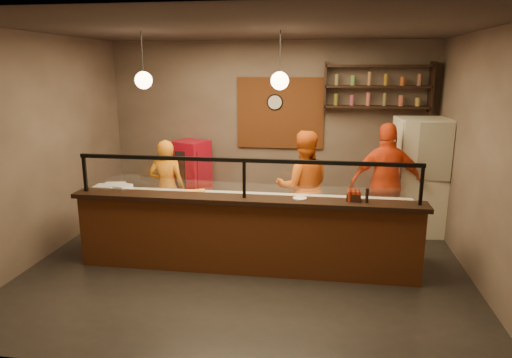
% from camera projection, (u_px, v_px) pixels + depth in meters
% --- Properties ---
extents(floor, '(6.00, 6.00, 0.00)m').
position_uv_depth(floor, '(248.00, 263.00, 6.53)').
color(floor, black).
rests_on(floor, ground).
extents(ceiling, '(6.00, 6.00, 0.00)m').
position_uv_depth(ceiling, '(247.00, 29.00, 5.77)').
color(ceiling, '#3D322F').
rests_on(ceiling, wall_back).
extents(wall_back, '(6.00, 0.00, 6.00)m').
position_uv_depth(wall_back, '(270.00, 129.00, 8.55)').
color(wall_back, '#746155').
rests_on(wall_back, floor).
extents(wall_left, '(0.00, 5.00, 5.00)m').
position_uv_depth(wall_left, '(43.00, 147.00, 6.58)').
color(wall_left, '#746155').
rests_on(wall_left, floor).
extents(wall_right, '(0.00, 5.00, 5.00)m').
position_uv_depth(wall_right, '(483.00, 159.00, 5.72)').
color(wall_right, '#746155').
rests_on(wall_right, floor).
extents(wall_front, '(6.00, 0.00, 6.00)m').
position_uv_depth(wall_front, '(198.00, 208.00, 3.75)').
color(wall_front, '#746155').
rests_on(wall_front, floor).
extents(brick_patch, '(1.60, 0.04, 1.30)m').
position_uv_depth(brick_patch, '(280.00, 113.00, 8.42)').
color(brick_patch, '#964A20').
rests_on(brick_patch, wall_back).
extents(service_counter, '(4.60, 0.25, 1.00)m').
position_uv_depth(service_counter, '(245.00, 238.00, 6.12)').
color(service_counter, '#964A20').
rests_on(service_counter, floor).
extents(counter_ledge, '(4.70, 0.37, 0.06)m').
position_uv_depth(counter_ledge, '(244.00, 200.00, 6.00)').
color(counter_ledge, black).
rests_on(counter_ledge, service_counter).
extents(worktop_cabinet, '(4.60, 0.75, 0.85)m').
position_uv_depth(worktop_cabinet, '(251.00, 230.00, 6.62)').
color(worktop_cabinet, gray).
rests_on(worktop_cabinet, floor).
extents(worktop, '(4.60, 0.75, 0.05)m').
position_uv_depth(worktop, '(250.00, 200.00, 6.52)').
color(worktop, silver).
rests_on(worktop, worktop_cabinet).
extents(sneeze_guard, '(4.50, 0.05, 0.52)m').
position_uv_depth(sneeze_guard, '(244.00, 175.00, 5.92)').
color(sneeze_guard, white).
rests_on(sneeze_guard, counter_ledge).
extents(wall_shelving, '(1.84, 0.28, 0.85)m').
position_uv_depth(wall_shelving, '(377.00, 87.00, 7.92)').
color(wall_shelving, black).
rests_on(wall_shelving, wall_back).
extents(wall_clock, '(0.30, 0.04, 0.30)m').
position_uv_depth(wall_clock, '(275.00, 102.00, 8.38)').
color(wall_clock, black).
rests_on(wall_clock, wall_back).
extents(pendant_left, '(0.24, 0.24, 0.77)m').
position_uv_depth(pendant_left, '(144.00, 80.00, 6.33)').
color(pendant_left, black).
rests_on(pendant_left, ceiling).
extents(pendant_right, '(0.24, 0.24, 0.77)m').
position_uv_depth(pendant_right, '(280.00, 81.00, 6.06)').
color(pendant_right, black).
rests_on(pendant_right, ceiling).
extents(cook_left, '(0.63, 0.46, 1.60)m').
position_uv_depth(cook_left, '(167.00, 188.00, 7.48)').
color(cook_left, orange).
rests_on(cook_left, floor).
extents(cook_mid, '(0.97, 0.81, 1.79)m').
position_uv_depth(cook_mid, '(303.00, 187.00, 7.16)').
color(cook_mid, '#D85C14').
rests_on(cook_mid, floor).
extents(cook_right, '(1.15, 0.56, 1.91)m').
position_uv_depth(cook_right, '(386.00, 184.00, 7.15)').
color(cook_right, '#E84315').
rests_on(cook_right, floor).
extents(fridge, '(0.88, 0.83, 1.93)m').
position_uv_depth(fridge, '(419.00, 177.00, 7.54)').
color(fridge, '#EEE8C9').
rests_on(fridge, floor).
extents(red_cooler, '(0.76, 0.74, 1.40)m').
position_uv_depth(red_cooler, '(191.00, 177.00, 8.64)').
color(red_cooler, '#B10B21').
rests_on(red_cooler, floor).
extents(pizza_dough, '(0.56, 0.56, 0.01)m').
position_uv_depth(pizza_dough, '(315.00, 201.00, 6.39)').
color(pizza_dough, white).
rests_on(pizza_dough, worktop).
extents(prep_tub_a, '(0.29, 0.23, 0.15)m').
position_uv_depth(prep_tub_a, '(105.00, 190.00, 6.68)').
color(prep_tub_a, silver).
rests_on(prep_tub_a, worktop).
extents(prep_tub_b, '(0.34, 0.29, 0.15)m').
position_uv_depth(prep_tub_b, '(115.00, 188.00, 6.78)').
color(prep_tub_b, white).
rests_on(prep_tub_b, worktop).
extents(prep_tub_c, '(0.35, 0.31, 0.15)m').
position_uv_depth(prep_tub_c, '(120.00, 190.00, 6.70)').
color(prep_tub_c, white).
rests_on(prep_tub_c, worktop).
extents(rolling_pin, '(0.37, 0.24, 0.07)m').
position_uv_depth(rolling_pin, '(192.00, 192.00, 6.74)').
color(rolling_pin, yellow).
rests_on(rolling_pin, worktop).
extents(condiment_caddy, '(0.19, 0.16, 0.10)m').
position_uv_depth(condiment_caddy, '(354.00, 197.00, 5.84)').
color(condiment_caddy, black).
rests_on(condiment_caddy, counter_ledge).
extents(pepper_mill, '(0.04, 0.04, 0.19)m').
position_uv_depth(pepper_mill, '(367.00, 195.00, 5.75)').
color(pepper_mill, black).
rests_on(pepper_mill, counter_ledge).
extents(small_plate, '(0.20, 0.20, 0.01)m').
position_uv_depth(small_plate, '(300.00, 198.00, 5.94)').
color(small_plate, silver).
rests_on(small_plate, counter_ledge).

